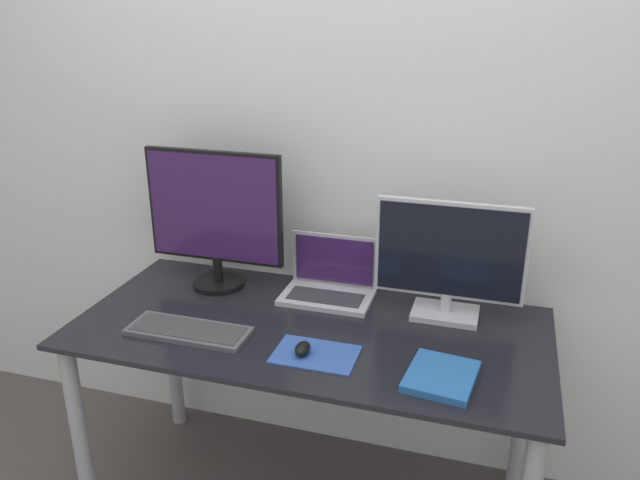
{
  "coord_description": "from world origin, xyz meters",
  "views": [
    {
      "loc": [
        0.57,
        -1.38,
        1.77
      ],
      "look_at": [
        0.0,
        0.49,
        1.03
      ],
      "focal_mm": 35.0,
      "sensor_mm": 36.0,
      "label": 1
    }
  ],
  "objects_px": {
    "monitor_left": "(215,216)",
    "mouse": "(303,349)",
    "laptop": "(331,282)",
    "book": "(441,376)",
    "monitor_right": "(449,259)",
    "keyboard": "(189,331)"
  },
  "relations": [
    {
      "from": "monitor_right",
      "to": "monitor_left",
      "type": "bearing_deg",
      "value": -180.0
    },
    {
      "from": "monitor_right",
      "to": "keyboard",
      "type": "bearing_deg",
      "value": -154.9
    },
    {
      "from": "keyboard",
      "to": "mouse",
      "type": "xyz_separation_m",
      "value": [
        0.4,
        -0.02,
        0.01
      ]
    },
    {
      "from": "monitor_right",
      "to": "mouse",
      "type": "relative_size",
      "value": 6.78
    },
    {
      "from": "book",
      "to": "monitor_right",
      "type": "bearing_deg",
      "value": 94.71
    },
    {
      "from": "monitor_right",
      "to": "mouse",
      "type": "bearing_deg",
      "value": -134.78
    },
    {
      "from": "monitor_left",
      "to": "book",
      "type": "relative_size",
      "value": 2.18
    },
    {
      "from": "keyboard",
      "to": "book",
      "type": "bearing_deg",
      "value": -2.28
    },
    {
      "from": "monitor_left",
      "to": "mouse",
      "type": "relative_size",
      "value": 7.11
    },
    {
      "from": "keyboard",
      "to": "monitor_right",
      "type": "bearing_deg",
      "value": 25.1
    },
    {
      "from": "laptop",
      "to": "book",
      "type": "relative_size",
      "value": 1.37
    },
    {
      "from": "monitor_right",
      "to": "mouse",
      "type": "height_order",
      "value": "monitor_right"
    },
    {
      "from": "monitor_right",
      "to": "book",
      "type": "xyz_separation_m",
      "value": [
        0.03,
        -0.4,
        -0.2
      ]
    },
    {
      "from": "monitor_left",
      "to": "keyboard",
      "type": "distance_m",
      "value": 0.46
    },
    {
      "from": "monitor_left",
      "to": "laptop",
      "type": "xyz_separation_m",
      "value": [
        0.43,
        0.04,
        -0.22
      ]
    },
    {
      "from": "laptop",
      "to": "monitor_left",
      "type": "bearing_deg",
      "value": -174.69
    },
    {
      "from": "mouse",
      "to": "book",
      "type": "xyz_separation_m",
      "value": [
        0.42,
        -0.01,
        -0.01
      ]
    },
    {
      "from": "monitor_left",
      "to": "book",
      "type": "height_order",
      "value": "monitor_left"
    },
    {
      "from": "laptop",
      "to": "book",
      "type": "height_order",
      "value": "laptop"
    },
    {
      "from": "mouse",
      "to": "laptop",
      "type": "bearing_deg",
      "value": 94.55
    },
    {
      "from": "monitor_right",
      "to": "mouse",
      "type": "distance_m",
      "value": 0.58
    },
    {
      "from": "keyboard",
      "to": "monitor_left",
      "type": "bearing_deg",
      "value": 100.43
    }
  ]
}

